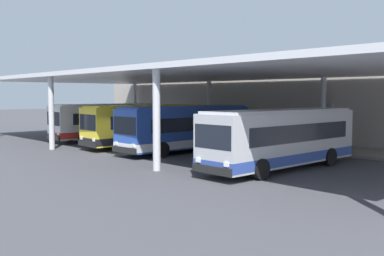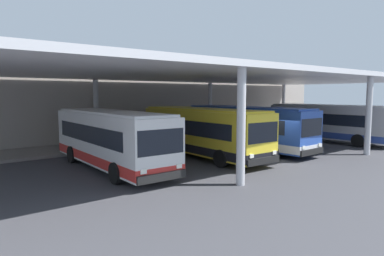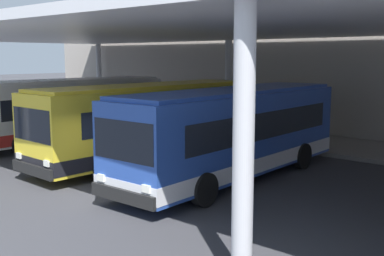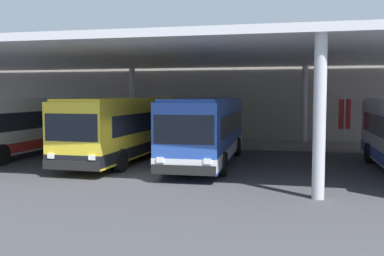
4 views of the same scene
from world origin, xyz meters
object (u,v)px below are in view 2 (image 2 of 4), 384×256
(bus_far_bay, at_px, (328,122))
(banner_sign, at_px, (243,115))
(bus_nearest_bay, at_px, (111,139))
(bus_second_bay, at_px, (202,132))
(bus_middle_bay, at_px, (247,127))
(trash_bin, at_px, (69,141))
(bench_waiting, at_px, (106,138))

(bus_far_bay, relative_size, banner_sign, 3.29)
(bus_nearest_bay, relative_size, banner_sign, 3.31)
(bus_second_bay, xyz_separation_m, bus_middle_bay, (4.31, -0.00, 0.00))
(bus_second_bay, distance_m, trash_bin, 10.10)
(banner_sign, bearing_deg, bus_second_bay, -148.53)
(bench_waiting, height_order, banner_sign, banner_sign)
(bus_middle_bay, distance_m, banner_sign, 10.04)
(bus_nearest_bay, distance_m, bus_second_bay, 6.22)
(bus_middle_bay, height_order, bus_far_bay, same)
(bus_far_bay, bearing_deg, trash_bin, 154.08)
(bench_waiting, relative_size, trash_bin, 1.84)
(bus_second_bay, distance_m, bench_waiting, 8.53)
(bus_second_bay, relative_size, trash_bin, 10.81)
(banner_sign, bearing_deg, bench_waiting, 176.55)
(bus_second_bay, distance_m, bus_far_bay, 13.32)
(bus_far_bay, distance_m, banner_sign, 8.44)
(bus_nearest_bay, height_order, bus_second_bay, same)
(bus_nearest_bay, xyz_separation_m, bus_far_bay, (19.47, -1.62, 0.00))
(bus_middle_bay, relative_size, trash_bin, 10.80)
(bus_nearest_bay, height_order, trash_bin, bus_nearest_bay)
(bus_second_bay, distance_m, banner_sign, 13.45)
(trash_bin, bearing_deg, bench_waiting, -4.27)
(bus_far_bay, xyz_separation_m, bench_waiting, (-16.33, 9.12, -0.99))
(bus_nearest_bay, distance_m, trash_bin, 7.77)
(bus_second_bay, bearing_deg, bus_far_bay, -5.25)
(bus_nearest_bay, relative_size, bus_second_bay, 1.00)
(trash_bin, bearing_deg, bus_second_bay, -53.82)
(bus_far_bay, relative_size, bench_waiting, 5.85)
(bus_second_bay, bearing_deg, trash_bin, 126.18)
(bus_middle_bay, height_order, bench_waiting, bus_middle_bay)
(bench_waiting, bearing_deg, bus_far_bay, -29.17)
(bus_nearest_bay, relative_size, bench_waiting, 5.88)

